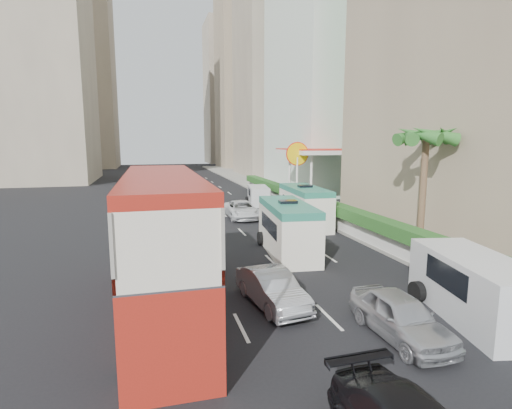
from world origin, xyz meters
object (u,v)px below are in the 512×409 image
object	(u,v)px
minibus_near	(288,229)
palm_tree	(423,194)
double_decker_bus	(163,245)
shell_station	(318,176)
car_silver_lane_b	(399,337)
car_silver_lane_a	(272,305)
panel_van_near	(475,288)
panel_van_far	(258,196)
van_asset	(242,218)
minibus_far	(305,207)

from	to	relation	value
minibus_near	palm_tree	size ratio (longest dim) A/B	1.00
double_decker_bus	shell_station	size ratio (longest dim) A/B	1.38
car_silver_lane_b	palm_tree	world-z (taller)	palm_tree
car_silver_lane_a	palm_tree	xyz separation A→B (m)	(9.86, 4.50, 3.38)
panel_van_near	shell_station	xyz separation A→B (m)	(5.46, 26.35, 1.64)
panel_van_far	van_asset	bearing A→B (deg)	-107.02
double_decker_bus	minibus_near	world-z (taller)	double_decker_bus
double_decker_bus	shell_station	world-z (taller)	shell_station
double_decker_bus	minibus_near	distance (m)	9.31
double_decker_bus	car_silver_lane_b	bearing A→B (deg)	-28.81
minibus_near	panel_van_far	size ratio (longest dim) A/B	1.43
double_decker_bus	panel_van_near	xyz separation A→B (m)	(10.54, -3.35, -1.42)
van_asset	minibus_far	xyz separation A→B (m)	(3.84, -4.14, 1.44)
minibus_far	panel_van_far	bearing A→B (deg)	96.90
car_silver_lane_a	panel_van_far	bearing A→B (deg)	67.80
double_decker_bus	palm_tree	world-z (taller)	palm_tree
shell_station	double_decker_bus	bearing A→B (deg)	-124.82
minibus_far	panel_van_near	distance (m)	16.25
shell_station	minibus_near	bearing A→B (deg)	-118.43
double_decker_bus	palm_tree	xyz separation A→B (m)	(13.80, 4.00, 0.85)
minibus_far	shell_station	distance (m)	11.54
van_asset	panel_van_near	bearing A→B (deg)	-79.66
double_decker_bus	car_silver_lane_b	world-z (taller)	double_decker_bus
minibus_far	palm_tree	world-z (taller)	palm_tree
panel_van_near	double_decker_bus	bearing A→B (deg)	173.68
car_silver_lane_b	minibus_near	bearing A→B (deg)	90.14
panel_van_near	palm_tree	xyz separation A→B (m)	(3.26, 7.35, 2.27)
car_silver_lane_a	minibus_far	distance (m)	15.02
van_asset	car_silver_lane_b	bearing A→B (deg)	-89.08
car_silver_lane_a	van_asset	bearing A→B (deg)	72.69
minibus_near	panel_van_far	world-z (taller)	minibus_near
minibus_near	minibus_far	world-z (taller)	minibus_far
van_asset	minibus_far	bearing A→B (deg)	-47.43
car_silver_lane_a	van_asset	size ratio (longest dim) A/B	0.82
van_asset	minibus_far	world-z (taller)	minibus_far
car_silver_lane_b	panel_van_near	distance (m)	3.61
double_decker_bus	panel_van_near	bearing A→B (deg)	-17.61
double_decker_bus	van_asset	world-z (taller)	double_decker_bus
van_asset	panel_van_far	world-z (taller)	panel_van_far
minibus_far	double_decker_bus	bearing A→B (deg)	-125.99
van_asset	double_decker_bus	bearing A→B (deg)	-111.80
car_silver_lane_a	shell_station	world-z (taller)	shell_station
car_silver_lane_b	double_decker_bus	bearing A→B (deg)	149.78
minibus_near	minibus_far	xyz separation A→B (m)	(3.68, 6.74, 0.02)
van_asset	minibus_far	size ratio (longest dim) A/B	0.77
minibus_near	palm_tree	distance (m)	7.50
palm_tree	panel_van_near	bearing A→B (deg)	-113.90
van_asset	minibus_near	xyz separation A→B (m)	(0.16, -10.88, 1.42)
panel_van_far	shell_station	world-z (taller)	shell_station
palm_tree	shell_station	xyz separation A→B (m)	(2.20, 19.00, -0.63)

